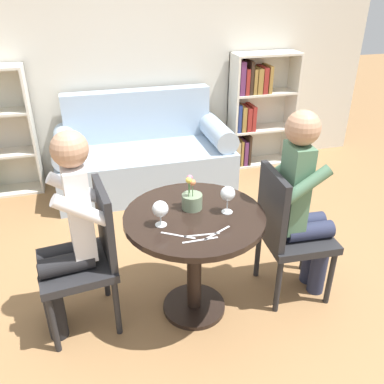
# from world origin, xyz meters

# --- Properties ---
(ground_plane) EXTENTS (16.00, 16.00, 0.00)m
(ground_plane) POSITION_xyz_m (0.00, 0.00, 0.00)
(ground_plane) COLOR olive
(back_wall) EXTENTS (5.20, 0.05, 2.70)m
(back_wall) POSITION_xyz_m (0.00, 2.25, 1.35)
(back_wall) COLOR beige
(back_wall) RESTS_ON ground_plane
(round_table) EXTENTS (0.81, 0.81, 0.71)m
(round_table) POSITION_xyz_m (0.00, 0.00, 0.54)
(round_table) COLOR black
(round_table) RESTS_ON ground_plane
(couch) EXTENTS (1.69, 0.80, 0.92)m
(couch) POSITION_xyz_m (0.00, 1.82, 0.31)
(couch) COLOR #9EB2C6
(couch) RESTS_ON ground_plane
(bookshelf_right) EXTENTS (0.71, 0.28, 1.22)m
(bookshelf_right) POSITION_xyz_m (1.27, 2.08, 0.63)
(bookshelf_right) COLOR silver
(bookshelf_right) RESTS_ON ground_plane
(chair_left) EXTENTS (0.46, 0.46, 0.90)m
(chair_left) POSITION_xyz_m (-0.61, 0.09, 0.49)
(chair_left) COLOR #232326
(chair_left) RESTS_ON ground_plane
(chair_right) EXTENTS (0.44, 0.44, 0.90)m
(chair_right) POSITION_xyz_m (0.61, 0.01, 0.49)
(chair_right) COLOR #232326
(chair_right) RESTS_ON ground_plane
(person_left) EXTENTS (0.44, 0.37, 1.24)m
(person_left) POSITION_xyz_m (-0.70, 0.07, 0.65)
(person_left) COLOR black
(person_left) RESTS_ON ground_plane
(person_right) EXTENTS (0.43, 0.36, 1.27)m
(person_right) POSITION_xyz_m (0.70, 0.00, 0.67)
(person_right) COLOR #282D47
(person_right) RESTS_ON ground_plane
(wine_glass_left) EXTENTS (0.09, 0.09, 0.15)m
(wine_glass_left) POSITION_xyz_m (-0.21, -0.06, 0.81)
(wine_glass_left) COLOR white
(wine_glass_left) RESTS_ON round_table
(wine_glass_right) EXTENTS (0.08, 0.08, 0.16)m
(wine_glass_right) POSITION_xyz_m (0.19, -0.02, 0.82)
(wine_glass_right) COLOR white
(wine_glass_right) RESTS_ON round_table
(flower_vase) EXTENTS (0.12, 0.12, 0.21)m
(flower_vase) POSITION_xyz_m (0.01, 0.07, 0.77)
(flower_vase) COLOR gray
(flower_vase) RESTS_ON round_table
(knife_left_setting) EXTENTS (0.17, 0.10, 0.00)m
(knife_left_setting) POSITION_xyz_m (0.06, -0.21, 0.71)
(knife_left_setting) COLOR silver
(knife_left_setting) RESTS_ON round_table
(fork_left_setting) EXTENTS (0.19, 0.03, 0.00)m
(fork_left_setting) POSITION_xyz_m (-0.02, -0.21, 0.71)
(fork_left_setting) COLOR silver
(fork_left_setting) RESTS_ON round_table
(knife_right_setting) EXTENTS (0.19, 0.01, 0.00)m
(knife_right_setting) POSITION_xyz_m (-0.04, -0.25, 0.71)
(knife_right_setting) COLOR silver
(knife_right_setting) RESTS_ON round_table
(fork_right_setting) EXTENTS (0.17, 0.11, 0.00)m
(fork_right_setting) POSITION_xyz_m (-0.14, -0.18, 0.71)
(fork_right_setting) COLOR silver
(fork_right_setting) RESTS_ON round_table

